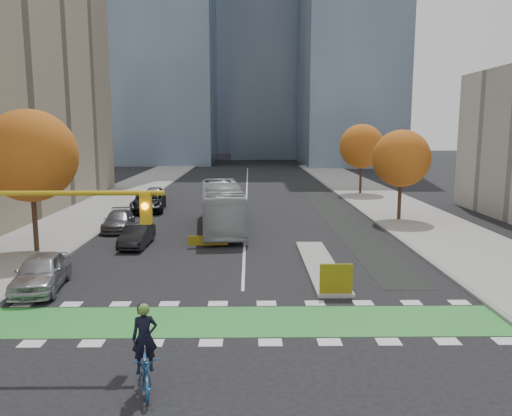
{
  "coord_description": "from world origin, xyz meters",
  "views": [
    {
      "loc": [
        0.3,
        -16.25,
        7.11
      ],
      "look_at": [
        0.65,
        9.63,
        3.0
      ],
      "focal_mm": 35.0,
      "sensor_mm": 36.0,
      "label": 1
    }
  ],
  "objects_px": {
    "parked_car_b": "(137,235)",
    "parked_car_d": "(149,202)",
    "parked_car_e": "(154,195)",
    "parked_car_c": "(119,221)",
    "parked_car_a": "(41,272)",
    "hazard_board": "(336,279)",
    "tree_west": "(30,156)",
    "tree_east_far": "(362,146)",
    "tree_east_near": "(401,159)",
    "bus": "(222,207)",
    "cyclist": "(146,361)"
  },
  "relations": [
    {
      "from": "parked_car_b",
      "to": "parked_car_d",
      "type": "distance_m",
      "value": 13.47
    },
    {
      "from": "parked_car_d",
      "to": "parked_car_e",
      "type": "relative_size",
      "value": 1.3
    },
    {
      "from": "parked_car_c",
      "to": "parked_car_a",
      "type": "bearing_deg",
      "value": -95.74
    },
    {
      "from": "hazard_board",
      "to": "parked_car_c",
      "type": "bearing_deg",
      "value": 131.93
    },
    {
      "from": "tree_west",
      "to": "parked_car_c",
      "type": "bearing_deg",
      "value": 65.8
    },
    {
      "from": "tree_east_far",
      "to": "hazard_board",
      "type": "bearing_deg",
      "value": -104.12
    },
    {
      "from": "tree_east_near",
      "to": "hazard_board",
      "type": "bearing_deg",
      "value": -114.2
    },
    {
      "from": "tree_west",
      "to": "parked_car_d",
      "type": "distance_m",
      "value": 16.13
    },
    {
      "from": "bus",
      "to": "parked_car_b",
      "type": "relative_size",
      "value": 2.85
    },
    {
      "from": "bus",
      "to": "parked_car_a",
      "type": "distance_m",
      "value": 15.38
    },
    {
      "from": "cyclist",
      "to": "parked_car_d",
      "type": "distance_m",
      "value": 30.95
    },
    {
      "from": "parked_car_b",
      "to": "parked_car_c",
      "type": "height_order",
      "value": "parked_car_b"
    },
    {
      "from": "tree_east_near",
      "to": "parked_car_c",
      "type": "bearing_deg",
      "value": -171.0
    },
    {
      "from": "parked_car_c",
      "to": "parked_car_b",
      "type": "bearing_deg",
      "value": -69.97
    },
    {
      "from": "parked_car_d",
      "to": "parked_car_e",
      "type": "distance_m",
      "value": 5.02
    },
    {
      "from": "parked_car_c",
      "to": "parked_car_d",
      "type": "relative_size",
      "value": 0.79
    },
    {
      "from": "hazard_board",
      "to": "tree_east_far",
      "type": "height_order",
      "value": "tree_east_far"
    },
    {
      "from": "parked_car_a",
      "to": "parked_car_e",
      "type": "xyz_separation_m",
      "value": [
        0.0,
        26.62,
        -0.03
      ]
    },
    {
      "from": "bus",
      "to": "parked_car_d",
      "type": "distance_m",
      "value": 10.67
    },
    {
      "from": "tree_east_far",
      "to": "bus",
      "type": "height_order",
      "value": "tree_east_far"
    },
    {
      "from": "tree_east_near",
      "to": "tree_east_far",
      "type": "xyz_separation_m",
      "value": [
        0.5,
        16.0,
        0.38
      ]
    },
    {
      "from": "hazard_board",
      "to": "parked_car_e",
      "type": "relative_size",
      "value": 0.31
    },
    {
      "from": "parked_car_d",
      "to": "tree_east_far",
      "type": "bearing_deg",
      "value": 21.79
    },
    {
      "from": "hazard_board",
      "to": "parked_car_b",
      "type": "bearing_deg",
      "value": 138.17
    },
    {
      "from": "tree_west",
      "to": "parked_car_b",
      "type": "distance_m",
      "value": 7.51
    },
    {
      "from": "bus",
      "to": "parked_car_b",
      "type": "xyz_separation_m",
      "value": [
        -4.93,
        -5.2,
        -0.96
      ]
    },
    {
      "from": "bus",
      "to": "tree_east_far",
      "type": "bearing_deg",
      "value": 48.09
    },
    {
      "from": "tree_east_far",
      "to": "parked_car_a",
      "type": "xyz_separation_m",
      "value": [
        -21.5,
        -32.61,
        -4.43
      ]
    },
    {
      "from": "hazard_board",
      "to": "tree_east_far",
      "type": "relative_size",
      "value": 0.18
    },
    {
      "from": "tree_west",
      "to": "tree_east_near",
      "type": "distance_m",
      "value": 26.01
    },
    {
      "from": "tree_east_far",
      "to": "parked_car_e",
      "type": "distance_m",
      "value": 22.76
    },
    {
      "from": "tree_east_near",
      "to": "parked_car_d",
      "type": "relative_size",
      "value": 1.2
    },
    {
      "from": "parked_car_a",
      "to": "parked_car_d",
      "type": "height_order",
      "value": "parked_car_d"
    },
    {
      "from": "tree_east_far",
      "to": "parked_car_b",
      "type": "bearing_deg",
      "value": -128.12
    },
    {
      "from": "tree_east_near",
      "to": "bus",
      "type": "distance_m",
      "value": 14.38
    },
    {
      "from": "tree_east_far",
      "to": "tree_east_near",
      "type": "bearing_deg",
      "value": -91.79
    },
    {
      "from": "bus",
      "to": "parked_car_c",
      "type": "bearing_deg",
      "value": 176.14
    },
    {
      "from": "tree_west",
      "to": "cyclist",
      "type": "height_order",
      "value": "tree_west"
    },
    {
      "from": "bus",
      "to": "parked_car_d",
      "type": "height_order",
      "value": "bus"
    },
    {
      "from": "bus",
      "to": "parked_car_e",
      "type": "xyz_separation_m",
      "value": [
        -7.34,
        13.13,
        -0.87
      ]
    },
    {
      "from": "hazard_board",
      "to": "tree_west",
      "type": "distance_m",
      "value": 18.44
    },
    {
      "from": "parked_car_b",
      "to": "bus",
      "type": "bearing_deg",
      "value": 48.23
    },
    {
      "from": "bus",
      "to": "parked_car_a",
      "type": "xyz_separation_m",
      "value": [
        -7.34,
        -13.49,
        -0.84
      ]
    },
    {
      "from": "bus",
      "to": "parked_car_e",
      "type": "distance_m",
      "value": 15.07
    },
    {
      "from": "tree_east_far",
      "to": "cyclist",
      "type": "xyz_separation_m",
      "value": [
        -15.06,
        -41.37,
        -4.42
      ]
    },
    {
      "from": "parked_car_d",
      "to": "parked_car_e",
      "type": "bearing_deg",
      "value": 89.62
    },
    {
      "from": "cyclist",
      "to": "bus",
      "type": "xyz_separation_m",
      "value": [
        0.9,
        22.24,
        0.82
      ]
    },
    {
      "from": "cyclist",
      "to": "parked_car_a",
      "type": "bearing_deg",
      "value": 111.5
    },
    {
      "from": "hazard_board",
      "to": "parked_car_e",
      "type": "distance_m",
      "value": 30.69
    },
    {
      "from": "hazard_board",
      "to": "parked_car_b",
      "type": "distance_m",
      "value": 14.21
    }
  ]
}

